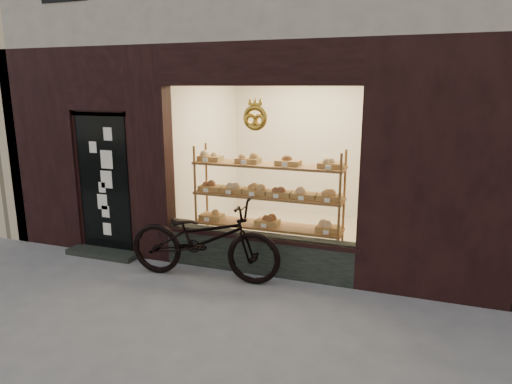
% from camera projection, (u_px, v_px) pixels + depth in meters
% --- Properties ---
extents(ground, '(90.00, 90.00, 0.00)m').
position_uv_depth(ground, '(146.00, 343.00, 4.63)').
color(ground, slate).
extents(display_shelf, '(2.20, 0.45, 1.70)m').
position_uv_depth(display_shelf, '(268.00, 204.00, 6.62)').
color(display_shelf, '#612A15').
rests_on(display_shelf, ground).
extents(bicycle, '(2.16, 0.91, 1.11)m').
position_uv_depth(bicycle, '(204.00, 239.00, 6.09)').
color(bicycle, black).
rests_on(bicycle, ground).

